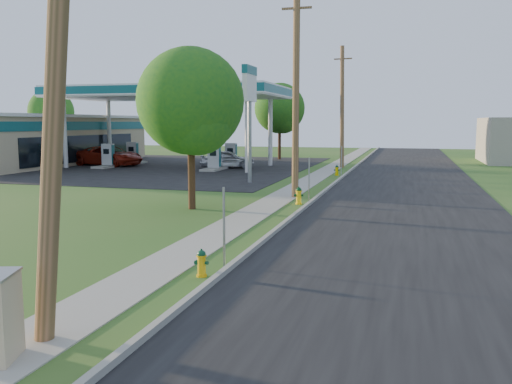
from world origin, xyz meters
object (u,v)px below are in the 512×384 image
Objects in this scene: car_silver at (227,159)px; tree_back at (52,113)px; utility_pole_far at (342,107)px; fuel_pump_ne at (214,161)px; hydrant_far at (337,170)px; fuel_pump_sw at (133,156)px; tree_verge at (192,105)px; fuel_pump_se at (231,157)px; hydrant_mid at (299,196)px; tree_lot at (280,110)px; fuel_pump_nw at (108,159)px; utility_pole_near at (57,41)px; utility_pole_mid at (296,93)px; hydrant_near at (202,263)px; price_pylon at (250,91)px; car_red at (109,156)px.

tree_back is at bearing 49.82° from car_silver.
utility_pole_far reaches higher than fuel_pump_ne.
car_silver is (-9.08, 3.56, 0.37)m from hydrant_far.
fuel_pump_ne is (-8.90, -5.00, -4.08)m from utility_pole_far.
fuel_pump_sw is at bearing -176.80° from utility_pole_far.
hydrant_far is at bearing 76.57° from tree_verge.
hydrant_mid is (9.50, -19.09, -0.34)m from fuel_pump_se.
tree_lot is at bearing -27.83° from car_silver.
utility_pole_far is 1.43× the size of tree_verge.
utility_pole_far is 2.97× the size of fuel_pump_nw.
utility_pole_near is 1.43× the size of tree_verge.
utility_pole_near is at bearing -91.01° from hydrant_far.
tree_lot is 1.74× the size of car_silver.
utility_pole_mid is 19.65m from fuel_pump_se.
fuel_pump_se is 0.46× the size of tree_back.
car_silver is (0.34, -1.99, 0.00)m from fuel_pump_se.
utility_pole_near is 2.96× the size of fuel_pump_se.
hydrant_far is at bearing -130.89° from car_silver.
hydrant_mid is (-0.04, 11.72, 0.06)m from hydrant_near.
fuel_pump_sw is at bearing 121.04° from hydrant_near.
price_pylon is at bearing -173.39° from car_silver.
fuel_pump_ne is 0.43× the size of tree_lot.
hydrant_far is (3.85, 16.10, -3.91)m from tree_verge.
fuel_pump_ne and fuel_pump_se have the same top height.
tree_verge is 31.07m from tree_lot.
fuel_pump_sw is 0.48× the size of tree_verge.
hydrant_far is (9.42, -5.55, -0.37)m from fuel_pump_se.
utility_pole_mid is 2.31× the size of car_silver.
fuel_pump_nw is 0.46× the size of tree_back.
tree_back reaches higher than fuel_pump_sw.
fuel_pump_se reaches higher than hydrant_far.
tree_lot is at bearing 96.63° from tree_verge.
car_red is (-18.78, 14.60, -4.13)m from utility_pole_mid.
fuel_pump_se is at bearing 113.50° from price_pylon.
fuel_pump_nw is 1.00× the size of fuel_pump_sw.
tree_verge is 10.73m from hydrant_near.
tree_lot is 23.81m from tree_back.
utility_pole_far is at bearing 72.67° from price_pylon.
fuel_pump_sw is 0.43× the size of tree_lot.
fuel_pump_sw reaches higher than hydrant_mid.
utility_pole_near is at bearing -73.98° from fuel_pump_ne.
fuel_pump_nw is 9.00m from fuel_pump_ne.
tree_verge is 6.09m from hydrant_mid.
fuel_pump_nw and fuel_pump_sw have the same top height.
tree_back is (-30.55, 5.31, -0.29)m from utility_pole_far.
hydrant_mid is at bearing -88.29° from utility_pole_far.
fuel_pump_se is 2.02m from car_silver.
utility_pole_near is 0.97× the size of utility_pole_mid.
utility_pole_mid is at bearing 92.66° from hydrant_near.
hydrant_mid is at bearing -59.34° from price_pylon.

